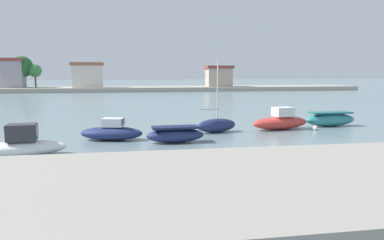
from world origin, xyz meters
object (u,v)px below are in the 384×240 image
Objects in this scene: moored_boat_0 at (23,145)px; moored_boat_5 at (330,119)px; moored_boat_3 at (217,125)px; moored_boat_2 at (175,135)px; moored_boat_1 at (112,132)px; moored_boat_4 at (281,121)px; mooring_buoy_1 at (315,128)px.

moored_boat_0 reaches higher than moored_boat_5.
moored_boat_2 is at bearing -152.71° from moored_boat_3.
moored_boat_5 is at bearing 21.21° from moored_boat_1.
moored_boat_4 is 14.14× the size of mooring_buoy_1.
moored_boat_4 reaches higher than mooring_buoy_1.
moored_boat_0 is 0.83× the size of moored_boat_3.
moored_boat_3 is 1.08× the size of moored_boat_4.
moored_boat_4 is at bearing 13.30° from moored_boat_0.
mooring_buoy_1 is at bearing -144.93° from moored_boat_5.
moored_boat_4 is at bearing -10.26° from moored_boat_3.
moored_boat_5 is (22.28, 7.07, -0.02)m from moored_boat_0.
moored_boat_5 is (13.69, 4.78, 0.08)m from moored_boat_2.
moored_boat_3 is at bearing 177.65° from mooring_buoy_1.
mooring_buoy_1 is at bearing -18.64° from moored_boat_3.
moored_boat_2 is (8.59, 2.29, -0.09)m from moored_boat_0.
mooring_buoy_1 is at bearing -30.41° from moored_boat_4.
moored_boat_1 reaches higher than moored_boat_2.
moored_boat_5 is at bearing 16.58° from moored_boat_2.
moored_boat_1 is (4.47, 3.80, -0.07)m from moored_boat_0.
moored_boat_2 is at bearing -166.96° from moored_boat_4.
moored_boat_4 is at bearing 21.12° from moored_boat_2.
moored_boat_2 is 0.69× the size of moored_boat_3.
moored_boat_1 is 1.15× the size of moored_boat_2.
moored_boat_3 reaches higher than moored_boat_5.
moored_boat_2 is 0.75× the size of moored_boat_4.
moored_boat_3 is at bearing 24.39° from moored_boat_1.
moored_boat_1 is at bearing -171.82° from moored_boat_5.
moored_boat_4 is (13.02, 2.41, 0.11)m from moored_boat_1.
moored_boat_3 is (12.11, 5.65, -0.05)m from moored_boat_0.
moored_boat_1 is 7.86m from moored_boat_3.
moored_boat_3 is at bearing -174.25° from moored_boat_5.
moored_boat_0 is at bearing -128.80° from moored_boat_1.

